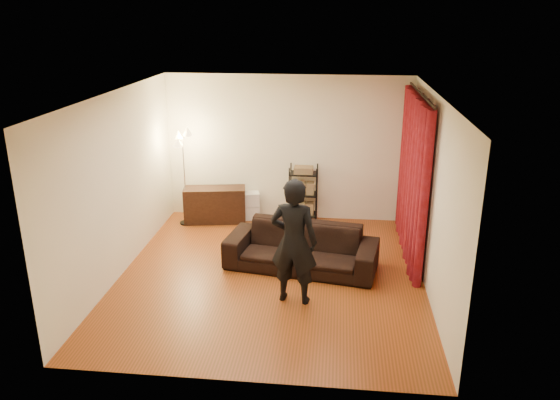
# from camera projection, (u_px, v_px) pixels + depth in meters

# --- Properties ---
(floor) EXTENTS (5.00, 5.00, 0.00)m
(floor) POSITION_uv_depth(u_px,v_px,m) (271.00, 275.00, 8.20)
(floor) COLOR #8E3B18
(floor) RESTS_ON ground
(ceiling) EXTENTS (5.00, 5.00, 0.00)m
(ceiling) POSITION_uv_depth(u_px,v_px,m) (270.00, 95.00, 7.31)
(ceiling) COLOR white
(ceiling) RESTS_ON ground
(wall_back) EXTENTS (5.00, 0.00, 5.00)m
(wall_back) POSITION_uv_depth(u_px,v_px,m) (287.00, 148.00, 10.10)
(wall_back) COLOR #EBE2C5
(wall_back) RESTS_ON ground
(wall_front) EXTENTS (5.00, 0.00, 5.00)m
(wall_front) POSITION_uv_depth(u_px,v_px,m) (240.00, 268.00, 5.41)
(wall_front) COLOR #EBE2C5
(wall_front) RESTS_ON ground
(wall_left) EXTENTS (0.00, 5.00, 5.00)m
(wall_left) POSITION_uv_depth(u_px,v_px,m) (119.00, 185.00, 7.99)
(wall_left) COLOR #EBE2C5
(wall_left) RESTS_ON ground
(wall_right) EXTENTS (0.00, 5.00, 5.00)m
(wall_right) POSITION_uv_depth(u_px,v_px,m) (432.00, 196.00, 7.53)
(wall_right) COLOR #EBE2C5
(wall_right) RESTS_ON ground
(curtain_rod) EXTENTS (0.04, 2.65, 0.04)m
(curtain_rod) POSITION_uv_depth(u_px,v_px,m) (421.00, 94.00, 8.19)
(curtain_rod) COLOR black
(curtain_rod) RESTS_ON wall_right
(curtain) EXTENTS (0.22, 2.65, 2.55)m
(curtain) POSITION_uv_depth(u_px,v_px,m) (413.00, 177.00, 8.62)
(curtain) COLOR maroon
(curtain) RESTS_ON ground
(sofa) EXTENTS (2.41, 1.27, 0.67)m
(sofa) POSITION_uv_depth(u_px,v_px,m) (301.00, 248.00, 8.34)
(sofa) COLOR black
(sofa) RESTS_ON ground
(person) EXTENTS (0.69, 0.51, 1.74)m
(person) POSITION_uv_depth(u_px,v_px,m) (294.00, 242.00, 7.22)
(person) COLOR black
(person) RESTS_ON ground
(media_cabinet) EXTENTS (1.19, 0.60, 0.66)m
(media_cabinet) POSITION_uv_depth(u_px,v_px,m) (215.00, 205.00, 10.20)
(media_cabinet) COLOR black
(media_cabinet) RESTS_ON ground
(storage_boxes) EXTENTS (0.36, 0.31, 0.53)m
(storage_boxes) POSITION_uv_depth(u_px,v_px,m) (251.00, 206.00, 10.35)
(storage_boxes) COLOR silver
(storage_boxes) RESTS_ON ground
(wire_shelf) EXTENTS (0.50, 0.35, 1.09)m
(wire_shelf) POSITION_uv_depth(u_px,v_px,m) (303.00, 194.00, 10.12)
(wire_shelf) COLOR black
(wire_shelf) RESTS_ON ground
(floor_lamp) EXTENTS (0.37, 0.37, 1.76)m
(floor_lamp) POSITION_uv_depth(u_px,v_px,m) (185.00, 178.00, 9.92)
(floor_lamp) COLOR silver
(floor_lamp) RESTS_ON ground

